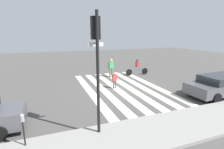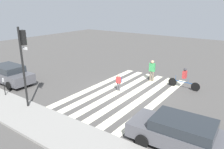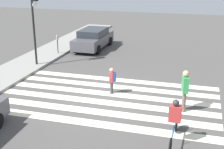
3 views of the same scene
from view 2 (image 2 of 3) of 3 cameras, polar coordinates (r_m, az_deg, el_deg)
The scene contains 10 objects.
ground_plane at distance 15.85m, azimuth 3.40°, elevation -4.77°, with size 60.00×60.00×0.00m, color #4C4947.
sidewalk_curb at distance 11.60m, azimuth -13.97°, elevation -14.04°, with size 36.00×2.50×0.14m.
crosswalk_stripes at distance 15.85m, azimuth 3.40°, elevation -4.76°, with size 5.58×10.00×0.01m.
traffic_light at distance 13.55m, azimuth -22.19°, elevation 5.25°, with size 0.60×0.50×4.92m.
parking_meter at distance 16.50m, azimuth -26.46°, elevation -1.96°, with size 0.15×0.15×1.38m.
pedestrian_adult_yellow_jacket at distance 18.21m, azimuth 10.41°, elevation 1.32°, with size 0.53×0.32×1.77m.
pedestrian_adult_blue_shirt at distance 15.95m, azimuth 1.78°, elevation -1.76°, with size 0.37×0.31×1.26m.
cyclist_far_lane at distance 17.19m, azimuth 18.36°, elevation -0.78°, with size 2.42×0.41×1.61m.
car_parked_dark_suv at distance 10.32m, azimuth 17.94°, elevation -14.47°, with size 4.80×2.17×1.40m.
car_parked_far_curb at distance 19.38m, azimuth -25.32°, elevation 0.14°, with size 4.62×1.95×1.47m.
Camera 2 is at (-7.77, 12.39, 6.11)m, focal length 35.00 mm.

